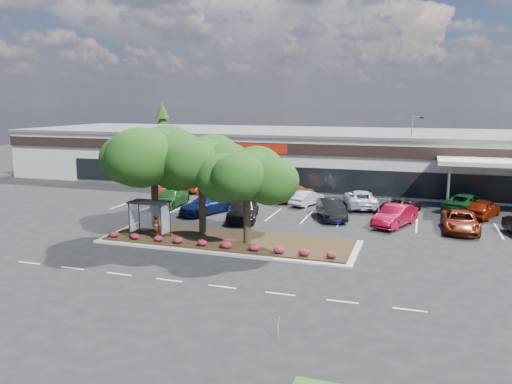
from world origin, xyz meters
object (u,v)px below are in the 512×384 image
(survey_stake, at_px, (279,324))
(car_0, at_px, (171,198))
(car_1, at_px, (167,195))
(light_pole, at_px, (411,160))

(survey_stake, relative_size, car_0, 0.17)
(car_0, bearing_deg, car_1, 125.23)
(car_1, bearing_deg, car_0, -75.67)
(light_pole, relative_size, car_1, 1.98)
(car_0, distance_m, car_1, 2.01)
(survey_stake, relative_size, car_1, 0.22)
(survey_stake, height_order, car_1, car_1)
(car_1, bearing_deg, light_pole, 5.44)
(light_pole, distance_m, survey_stake, 37.09)
(light_pole, relative_size, car_0, 1.54)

